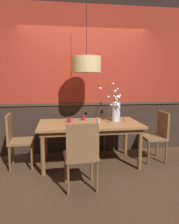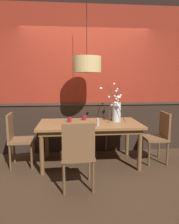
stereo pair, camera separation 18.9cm
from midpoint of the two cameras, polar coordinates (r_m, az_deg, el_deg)
The scene contains 13 objects.
ground_plane at distance 3.95m, azimuth 1.41°, elevation -13.59°, with size 24.00×24.00×0.00m, color #422D1E.
back_wall at distance 4.36m, azimuth 0.36°, elevation 8.17°, with size 4.37×0.14×2.93m.
dining_table at distance 3.75m, azimuth 1.45°, elevation -4.14°, with size 1.76×0.94×0.75m.
chair_near_side_left at distance 2.89m, azimuth -1.27°, elevation -10.84°, with size 0.47×0.44×0.95m.
chair_head_east_end at distance 4.11m, azimuth 19.34°, elevation -5.67°, with size 0.40×0.46×0.91m.
chair_far_side_right at distance 4.64m, azimuth 3.32°, elevation -3.14°, with size 0.44×0.44×0.98m.
chair_far_side_left at distance 4.64m, azimuth -2.61°, elevation -3.51°, with size 0.47×0.41×0.91m.
chair_head_west_end at distance 3.84m, azimuth -17.46°, elevation -6.41°, with size 0.43×0.43×0.93m.
vase_with_blossoms at distance 3.88m, azimuth 8.60°, elevation 0.37°, with size 0.44×0.48×0.70m.
candle_holder_nearer_center at distance 3.96m, azimuth -0.04°, elevation -1.56°, with size 0.08×0.08×0.09m.
candle_holder_nearer_edge at distance 3.77m, azimuth -3.97°, elevation -2.07°, with size 0.08×0.08×0.09m.
condiment_bottle at distance 3.49m, azimuth 3.76°, elevation -2.72°, with size 0.04×0.04×0.13m.
pendant_lamp at distance 3.75m, azimuth 0.75°, elevation 12.62°, with size 0.49×0.49×1.31m.
Camera 2 is at (-0.35, -3.64, 1.50)m, focal length 34.12 mm.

